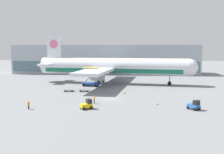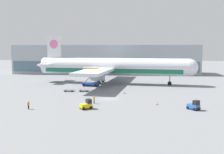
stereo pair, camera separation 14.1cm
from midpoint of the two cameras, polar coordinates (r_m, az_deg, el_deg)
ground_plane at (r=61.74m, az=-0.46°, el=-4.95°), size 400.00×400.00×0.00m
terminal_building at (r=125.97m, az=-1.41°, el=4.08°), size 90.00×18.20×14.00m
airplane_main at (r=87.75m, az=-0.39°, el=2.29°), size 57.96×48.61×17.00m
scissor_lift_loader at (r=82.34m, az=-4.80°, el=-0.48°), size 5.52×3.91×6.19m
baggage_tug_mid at (r=51.43m, az=-5.74°, el=-6.31°), size 2.81×2.62×2.00m
baggage_tug_far at (r=53.16m, az=18.33°, el=-6.19°), size 2.67×2.79×2.00m
baggage_dolly_lead at (r=72.71m, az=-9.78°, el=-3.00°), size 3.72×1.58×0.48m
baggage_dolly_second at (r=72.07m, az=-6.38°, el=-3.03°), size 3.72×1.58×0.48m
ground_crew_near at (r=53.67m, az=-18.49°, el=-5.94°), size 0.33×0.54×1.70m
ground_crew_far at (r=56.13m, az=-4.04°, el=-5.01°), size 0.28×0.56×1.81m
traffic_cone_near at (r=68.58m, az=2.96°, el=-3.48°), size 0.40×0.40×0.79m
traffic_cone_far at (r=55.94m, az=10.39°, el=-5.92°), size 0.40×0.40×0.66m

